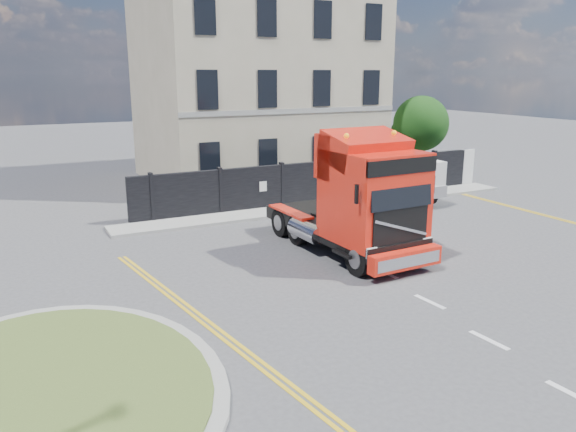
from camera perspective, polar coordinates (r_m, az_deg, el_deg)
ground at (r=16.67m, az=0.78°, el=-6.99°), size 120.00×120.00×0.00m
traffic_island at (r=12.30m, az=-23.18°, el=-16.06°), size 6.80×6.80×0.17m
hoarding_fence at (r=27.07m, az=4.20°, el=3.53°), size 18.80×0.25×2.00m
georgian_building at (r=33.01m, az=-3.42°, el=13.83°), size 12.30×10.30×12.80m
tree at (r=33.82m, az=13.06°, el=8.87°), size 3.20×3.20×4.80m
pavement_far at (r=26.24m, az=4.15°, el=1.09°), size 20.00×1.60×0.12m
truck at (r=18.80m, az=7.42°, el=1.31°), size 2.85×7.04×4.16m
flatbed_pickup at (r=27.13m, az=11.86°, el=3.65°), size 2.33×5.23×2.17m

